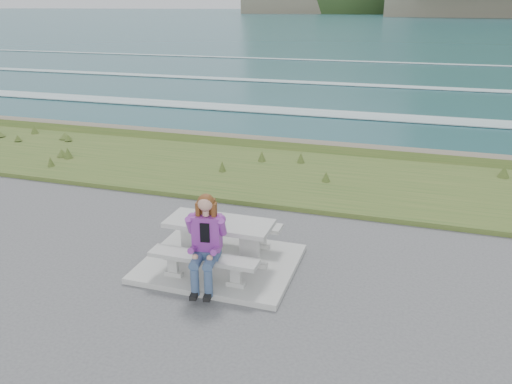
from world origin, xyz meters
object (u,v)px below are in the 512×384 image
Objects in this scene: picnic_table at (219,230)px; bench_seaward at (234,226)px; bench_landward at (203,261)px; seated_woman at (205,255)px.

picnic_table is 0.74m from bench_seaward.
bench_landward and bench_seaward have the same top height.
picnic_table is at bearing -90.00° from bench_seaward.
seated_woman reaches higher than bench_seaward.
picnic_table is 1.00× the size of bench_landward.
picnic_table is at bearing 90.00° from bench_landward.
seated_woman is (0.10, -0.14, 0.20)m from bench_landward.
picnic_table reaches higher than bench_seaward.
picnic_table is 1.21× the size of seated_woman.
bench_landward is at bearing 115.21° from seated_woman.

